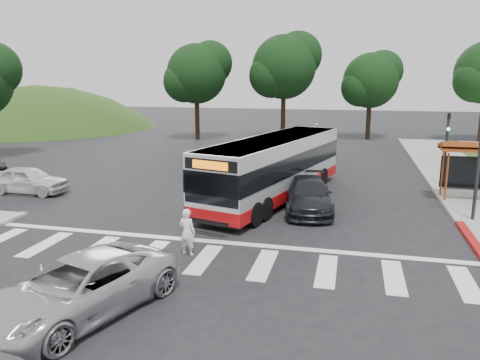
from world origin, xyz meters
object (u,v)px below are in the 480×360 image
(pedestrian, at_px, (187,232))
(dark_sedan, at_px, (308,195))
(transit_bus, at_px, (274,169))
(silver_suv_south, at_px, (80,287))

(pedestrian, relative_size, dark_sedan, 0.33)
(transit_bus, xyz_separation_m, pedestrian, (-1.61, -8.11, -0.70))
(pedestrian, relative_size, silver_suv_south, 0.30)
(silver_suv_south, bearing_deg, pedestrian, 93.60)
(dark_sedan, relative_size, silver_suv_south, 0.94)
(pedestrian, distance_m, silver_suv_south, 4.64)
(transit_bus, distance_m, silver_suv_south, 12.92)
(dark_sedan, bearing_deg, silver_suv_south, -121.33)
(pedestrian, xyz_separation_m, silver_suv_south, (-1.23, -4.47, -0.07))
(transit_bus, relative_size, pedestrian, 7.22)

